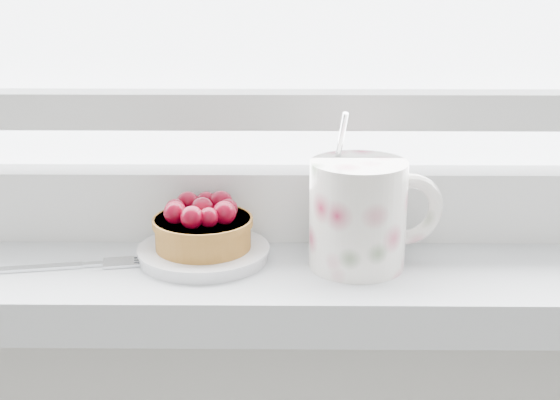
{
  "coord_description": "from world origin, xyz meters",
  "views": [
    {
      "loc": [
        -0.01,
        1.22,
        1.22
      ],
      "look_at": [
        -0.02,
        1.88,
        1.01
      ],
      "focal_mm": 50.0,
      "sensor_mm": 36.0,
      "label": 1
    }
  ],
  "objects_px": {
    "raspberry_tart": "(203,226)",
    "fork": "(65,266)",
    "saucer": "(204,253)",
    "floral_mug": "(361,212)"
  },
  "relations": [
    {
      "from": "raspberry_tart",
      "to": "fork",
      "type": "height_order",
      "value": "raspberry_tart"
    },
    {
      "from": "saucer",
      "to": "raspberry_tart",
      "type": "distance_m",
      "value": 0.03
    },
    {
      "from": "fork",
      "to": "floral_mug",
      "type": "bearing_deg",
      "value": 1.95
    },
    {
      "from": "saucer",
      "to": "raspberry_tart",
      "type": "xyz_separation_m",
      "value": [
        -0.0,
        0.0,
        0.03
      ]
    },
    {
      "from": "saucer",
      "to": "fork",
      "type": "height_order",
      "value": "saucer"
    },
    {
      "from": "floral_mug",
      "to": "fork",
      "type": "height_order",
      "value": "floral_mug"
    },
    {
      "from": "saucer",
      "to": "raspberry_tart",
      "type": "height_order",
      "value": "raspberry_tart"
    },
    {
      "from": "floral_mug",
      "to": "fork",
      "type": "relative_size",
      "value": 0.78
    },
    {
      "from": "raspberry_tart",
      "to": "floral_mug",
      "type": "distance_m",
      "value": 0.15
    },
    {
      "from": "saucer",
      "to": "fork",
      "type": "relative_size",
      "value": 0.68
    }
  ]
}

